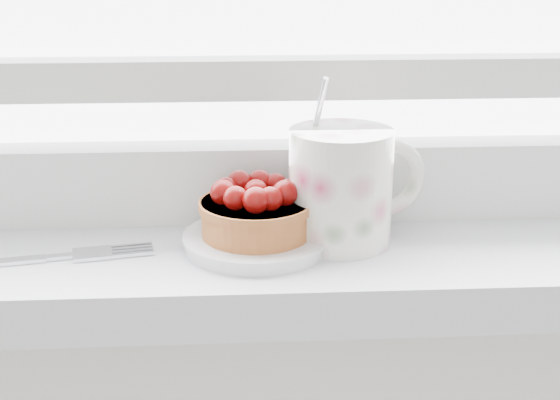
{
  "coord_description": "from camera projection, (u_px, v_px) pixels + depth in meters",
  "views": [
    {
      "loc": [
        -0.03,
        1.28,
        1.19
      ],
      "look_at": [
        0.01,
        1.88,
        0.99
      ],
      "focal_mm": 50.0,
      "sensor_mm": 36.0,
      "label": 1
    }
  ],
  "objects": [
    {
      "name": "saucer",
      "position": [
        256.0,
        241.0,
        0.65
      ],
      "size": [
        0.12,
        0.12,
        0.01
      ],
      "primitive_type": "cylinder",
      "color": "silver",
      "rests_on": "windowsill"
    },
    {
      "name": "raspberry_tart",
      "position": [
        256.0,
        209.0,
        0.65
      ],
      "size": [
        0.1,
        0.1,
        0.05
      ],
      "color": "#984D21",
      "rests_on": "saucer"
    },
    {
      "name": "floral_mug",
      "position": [
        344.0,
        184.0,
        0.65
      ],
      "size": [
        0.13,
        0.11,
        0.14
      ],
      "color": "silver",
      "rests_on": "windowsill"
    },
    {
      "name": "fork",
      "position": [
        24.0,
        260.0,
        0.63
      ],
      "size": [
        0.2,
        0.06,
        0.0
      ],
      "color": "silver",
      "rests_on": "windowsill"
    }
  ]
}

